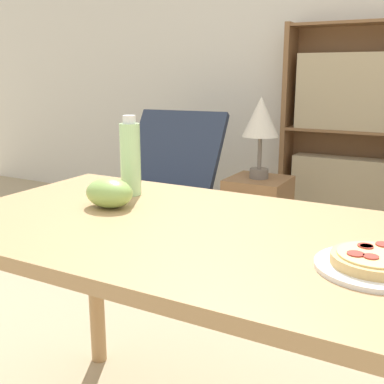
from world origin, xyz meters
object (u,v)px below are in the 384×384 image
at_px(pizza_on_plate, 374,263).
at_px(bookshelf, 344,139).
at_px(grape_bunch, 109,193).
at_px(drink_bottle, 130,158).
at_px(side_table, 257,222).
at_px(lounge_chair_near, 164,204).
at_px(table_lamp, 261,121).

height_order(pizza_on_plate, bookshelf, bookshelf).
distance_m(grape_bunch, bookshelf, 2.45).
relative_size(pizza_on_plate, drink_bottle, 0.92).
distance_m(grape_bunch, side_table, 1.64).
xyz_separation_m(lounge_chair_near, table_lamp, (0.67, -0.01, 0.58)).
bearing_deg(drink_bottle, lounge_chair_near, 118.70).
bearing_deg(drink_bottle, side_table, 93.91).
relative_size(pizza_on_plate, side_table, 0.43).
xyz_separation_m(bookshelf, table_lamp, (-0.29, -0.89, 0.19)).
xyz_separation_m(lounge_chair_near, bookshelf, (0.97, 0.88, 0.39)).
bearing_deg(bookshelf, lounge_chair_near, -137.69).
relative_size(grape_bunch, bookshelf, 0.10).
height_order(grape_bunch, table_lamp, table_lamp).
bearing_deg(bookshelf, grape_bunch, -93.83).
bearing_deg(bookshelf, side_table, -108.05).
bearing_deg(grape_bunch, table_lamp, 94.75).
xyz_separation_m(pizza_on_plate, lounge_chair_near, (-1.55, 1.67, -0.49)).
height_order(grape_bunch, lounge_chair_near, lounge_chair_near).
bearing_deg(drink_bottle, bookshelf, 85.09).
bearing_deg(side_table, lounge_chair_near, 178.78).
bearing_deg(side_table, drink_bottle, -86.09).
height_order(pizza_on_plate, drink_bottle, drink_bottle).
bearing_deg(grape_bunch, bookshelf, 86.17).
relative_size(pizza_on_plate, bookshelf, 0.16).
bearing_deg(side_table, pizza_on_plate, -62.11).
distance_m(lounge_chair_near, table_lamp, 0.89).
height_order(pizza_on_plate, side_table, pizza_on_plate).
distance_m(drink_bottle, table_lamp, 1.39).
xyz_separation_m(pizza_on_plate, table_lamp, (-0.88, 1.65, 0.10)).
bearing_deg(table_lamp, pizza_on_plate, -62.11).
xyz_separation_m(bookshelf, side_table, (-0.29, -0.89, -0.41)).
bearing_deg(side_table, bookshelf, 71.95).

